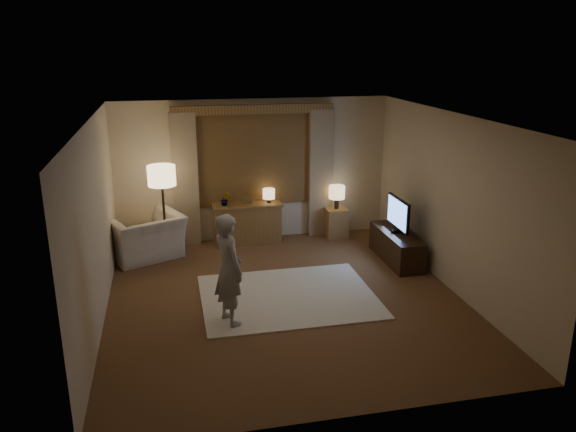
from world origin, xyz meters
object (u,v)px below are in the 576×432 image
object	(u,v)px
side_table	(336,223)
person	(229,269)
armchair	(145,237)
tv_stand	(396,247)
sideboard	(248,224)

from	to	relation	value
side_table	person	size ratio (longest dim) A/B	0.38
armchair	side_table	distance (m)	3.53
side_table	tv_stand	xyz separation A→B (m)	(0.64, -1.38, -0.03)
sideboard	tv_stand	distance (m)	2.73
sideboard	side_table	size ratio (longest dim) A/B	2.14
sideboard	armchair	size ratio (longest dim) A/B	1.02
tv_stand	person	size ratio (longest dim) A/B	0.94
side_table	tv_stand	bearing A→B (deg)	-65.13
armchair	sideboard	bearing A→B (deg)	167.81
armchair	tv_stand	bearing A→B (deg)	141.42
person	side_table	bearing A→B (deg)	-59.05
armchair	person	xyz separation A→B (m)	(1.14, -2.64, 0.38)
sideboard	armchair	world-z (taller)	armchair
sideboard	person	bearing A→B (deg)	-102.73
armchair	tv_stand	xyz separation A→B (m)	(4.15, -1.03, -0.13)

